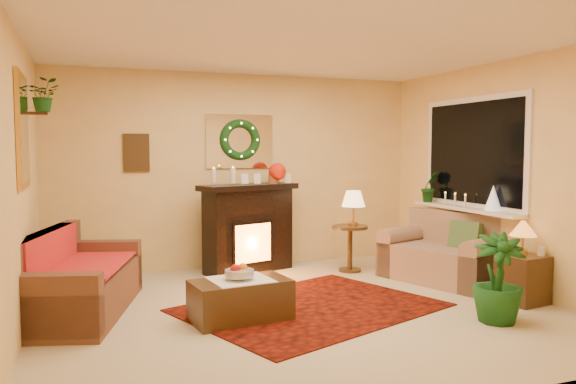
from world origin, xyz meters
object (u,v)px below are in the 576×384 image
object	(u,v)px
sofa	(81,269)
loveseat	(443,247)
side_table_round	(350,247)
coffee_table	(241,298)
fireplace	(248,230)
end_table_square	(523,277)

from	to	relation	value
sofa	loveseat	xyz separation A→B (m)	(4.10, -0.10, -0.01)
sofa	side_table_round	distance (m)	3.39
loveseat	coffee_table	size ratio (longest dim) A/B	1.57
fireplace	end_table_square	xyz separation A→B (m)	(2.25, -2.44, -0.28)
loveseat	side_table_round	distance (m)	1.20
fireplace	side_table_round	size ratio (longest dim) A/B	1.95
fireplace	side_table_round	distance (m)	1.35
sofa	fireplace	size ratio (longest dim) A/B	1.59
sofa	loveseat	bearing A→B (deg)	14.58
sofa	fireplace	distance (m)	2.40
end_table_square	sofa	bearing A→B (deg)	164.41
loveseat	coffee_table	xyz separation A→B (m)	(-2.71, -0.66, -0.21)
fireplace	end_table_square	distance (m)	3.33
sofa	side_table_round	xyz separation A→B (m)	(3.30, 0.79, -0.11)
sofa	side_table_round	bearing A→B (deg)	29.42
fireplace	coffee_table	size ratio (longest dim) A/B	1.30
loveseat	end_table_square	distance (m)	1.13
coffee_table	side_table_round	bearing A→B (deg)	32.15
end_table_square	loveseat	bearing A→B (deg)	100.15
sofa	end_table_square	world-z (taller)	sofa
end_table_square	coffee_table	world-z (taller)	end_table_square
side_table_round	coffee_table	size ratio (longest dim) A/B	0.67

